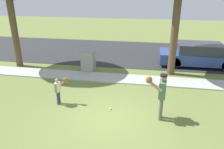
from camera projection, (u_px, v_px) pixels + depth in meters
name	position (u px, v px, depth m)	size (l,w,h in m)	color
ground_plane	(122.00, 80.00, 11.08)	(48.00, 48.00, 0.00)	olive
sidewalk_strip	(122.00, 79.00, 11.16)	(36.00, 1.20, 0.06)	#B2B2AD
road_surface	(131.00, 53.00, 15.75)	(36.00, 6.80, 0.02)	#2D2D30
person_adult	(161.00, 92.00, 7.41)	(0.72, 0.60, 1.68)	#6B6656
person_child	(60.00, 87.00, 8.55)	(0.51, 0.41, 1.12)	navy
baseball	(110.00, 109.00, 8.35)	(0.07, 0.07, 0.07)	white
utility_cabinet	(88.00, 61.00, 12.11)	(0.66, 0.73, 1.12)	gray
parked_wagon_blue	(199.00, 55.00, 12.89)	(4.50, 1.80, 1.33)	#2D478C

